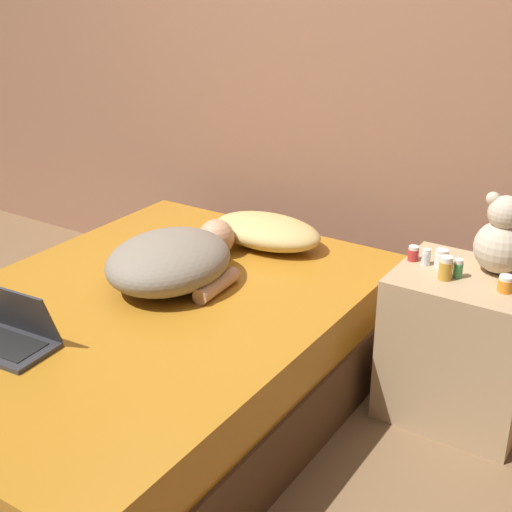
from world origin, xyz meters
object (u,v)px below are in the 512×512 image
Objects in this scene: laptop at (5,331)px; teddy_bear at (502,239)px; bottle_green at (458,269)px; bottle_clear at (426,257)px; bottle_white at (442,259)px; bottle_red at (413,253)px; pillow at (267,231)px; bottle_orange at (506,284)px; person_lying at (173,259)px; bottle_amber at (446,268)px.

teddy_bear reaches higher than laptop.
bottle_green is 1.13× the size of bottle_clear.
bottle_green is at bearing -36.18° from bottle_white.
bottle_red is at bearing -166.59° from teddy_bear.
bottle_orange reaches higher than pillow.
teddy_bear is 4.72× the size of bottle_clear.
bottle_orange is at bearing -12.44° from bottle_clear.
person_lying is at bearing -153.63° from teddy_bear.
bottle_red is 0.11m from bottle_white.
teddy_bear reaches higher than bottle_orange.
bottle_amber is at bearing -130.66° from bottle_green.
bottle_red is 0.84× the size of bottle_white.
bottle_red is at bearing 148.33° from bottle_amber.
person_lying is 0.91m from bottle_red.
pillow is at bearing 173.08° from bottle_green.
laptop is at bearing -136.76° from bottle_green.
bottle_clear is 0.92× the size of bottle_white.
person_lying is 1.20m from bottle_orange.
bottle_amber reaches higher than bottle_green.
bottle_red is (-0.19, 0.06, -0.01)m from bottle_green.
teddy_bear is 4.19× the size of bottle_green.
bottle_orange is (0.17, -0.02, -0.01)m from bottle_green.
bottle_red is 0.66× the size of bottle_amber.
bottle_orange is 0.21m from bottle_amber.
bottle_white is at bearing 24.19° from person_lying.
bottle_amber reaches higher than bottle_white.
bottle_green is 1.04× the size of bottle_white.
bottle_clear reaches higher than bottle_red.
bottle_orange is at bearing -12.56° from bottle_red.
bottle_green is 0.81× the size of bottle_amber.
bottle_green is 0.17m from bottle_orange.
bottle_clear is (0.05, -0.01, 0.00)m from bottle_red.
teddy_bear is at bearing 19.08° from bottle_clear.
bottle_orange is at bearing -6.98° from pillow.
person_lying is 1.21m from teddy_bear.
bottle_amber is (-0.14, -0.17, -0.09)m from teddy_bear.
teddy_bear is at bearing 13.41° from bottle_red.
person_lying is at bearing -149.31° from bottle_red.
pillow is at bearing 73.27° from laptop.
pillow is 0.99m from teddy_bear.
bottle_green reaches higher than bottle_clear.
teddy_bear is at bearing 50.82° from bottle_green.
laptop is 1.56m from bottle_green.
bottle_white reaches higher than bottle_red.
laptop reaches higher than bottle_clear.
laptop is at bearing -129.99° from bottle_red.
person_lying reaches higher than pillow.
person_lying is 9.80× the size of bottle_green.
pillow is at bearing -178.59° from teddy_bear.
person_lying is (-0.10, -0.51, 0.03)m from pillow.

